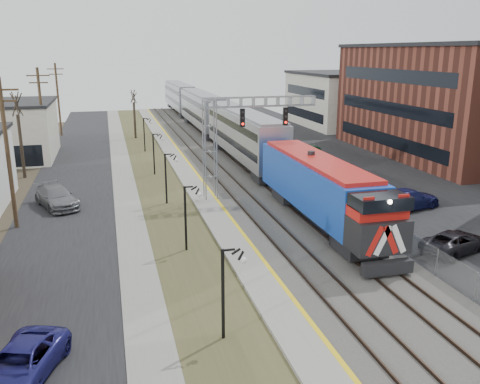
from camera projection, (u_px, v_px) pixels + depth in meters
name	position (u px, v px, depth m)	size (l,w,h in m)	color
street_west	(72.00, 188.00, 44.45)	(7.00, 120.00, 0.04)	black
sidewalk	(124.00, 184.00, 45.54)	(2.00, 120.00, 0.08)	gray
grass_median	(158.00, 182.00, 46.27)	(4.00, 120.00, 0.06)	#424524
platform	(190.00, 179.00, 46.98)	(2.00, 120.00, 0.24)	gray
ballast_bed	(243.00, 176.00, 48.20)	(8.00, 120.00, 0.20)	#595651
parking_lot	(357.00, 170.00, 51.13)	(16.00, 120.00, 0.04)	black
platform_edge	(200.00, 177.00, 47.16)	(0.24, 120.00, 0.01)	gold
track_near	(222.00, 175.00, 47.66)	(1.58, 120.00, 0.15)	#2D2119
track_far	(258.00, 173.00, 48.51)	(1.58, 120.00, 0.15)	#2D2119
train	(213.00, 119.00, 67.16)	(3.00, 85.85, 5.33)	#1645B6
signal_gantry	(231.00, 130.00, 39.52)	(9.00, 1.07, 8.15)	gray
lampposts	(185.00, 218.00, 30.16)	(0.14, 62.14, 4.00)	black
utility_poles	(8.00, 155.00, 33.06)	(0.28, 80.28, 10.00)	#4C3823
fence	(284.00, 166.00, 49.03)	(0.04, 120.00, 1.60)	gray
bare_trees	(58.00, 150.00, 47.10)	(12.30, 42.30, 5.95)	#382D23
car_lot_c	(455.00, 242.00, 30.01)	(2.12, 4.60, 1.28)	black
car_lot_d	(408.00, 199.00, 38.20)	(2.20, 5.40, 1.57)	#161A4E
car_lot_e	(351.00, 188.00, 41.41)	(1.77, 4.39, 1.50)	slate
car_lot_f	(300.00, 149.00, 58.07)	(1.67, 4.79, 1.58)	#0D4423
car_street_a	(20.00, 365.00, 18.25)	(2.16, 4.67, 1.30)	navy
car_street_b	(56.00, 197.00, 38.72)	(2.18, 5.35, 1.55)	slate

